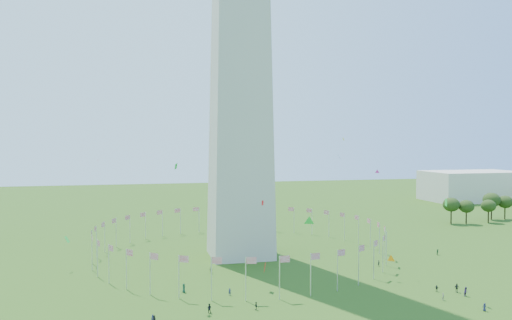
% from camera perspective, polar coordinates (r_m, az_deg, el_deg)
% --- Properties ---
extents(ground, '(600.00, 600.00, 0.00)m').
position_cam_1_polar(ground, '(97.04, 4.42, -17.36)').
color(ground, '#234510').
rests_on(ground, ground).
extents(flag_ring, '(80.24, 80.24, 9.00)m').
position_cam_1_polar(flag_ring, '(142.65, -1.81, -9.13)').
color(flag_ring, silver).
rests_on(flag_ring, ground).
extents(gov_building_east_a, '(50.00, 30.00, 16.00)m').
position_cam_1_polar(gov_building_east_a, '(297.47, 23.47, -2.73)').
color(gov_building_east_a, beige).
rests_on(gov_building_east_a, ground).
extents(crowd, '(81.50, 76.87, 1.99)m').
position_cam_1_polar(crowd, '(101.37, 12.30, -16.02)').
color(crowd, '#1C1F41').
rests_on(crowd, ground).
extents(kites_aloft, '(99.95, 71.59, 29.67)m').
position_cam_1_polar(kites_aloft, '(114.39, 6.26, -5.76)').
color(kites_aloft, green).
rests_on(kites_aloft, ground).
extents(tree_line_east, '(53.31, 15.94, 10.93)m').
position_cam_1_polar(tree_line_east, '(224.96, 25.88, -5.09)').
color(tree_line_east, '#2C4717').
rests_on(tree_line_east, ground).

